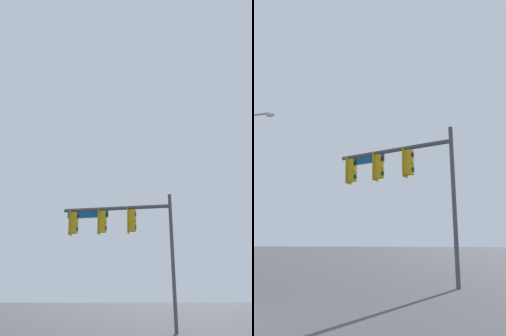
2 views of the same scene
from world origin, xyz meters
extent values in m
cylinder|color=#47474C|center=(-5.10, -8.42, 3.20)|extent=(0.17, 0.17, 6.41)
cylinder|color=#47474C|center=(-2.36, -8.98, 5.81)|extent=(5.52, 1.31, 0.19)
cube|color=gold|center=(-3.00, -8.85, 5.14)|extent=(0.13, 0.52, 1.30)
cube|color=#B79314|center=(-3.19, -8.81, 5.14)|extent=(0.42, 0.39, 1.10)
cylinder|color=#B79314|center=(-3.19, -8.81, 5.75)|extent=(0.04, 0.04, 0.12)
cylinder|color=#340503|center=(-3.38, -8.77, 5.47)|extent=(0.07, 0.22, 0.22)
cylinder|color=yellow|center=(-3.38, -8.77, 5.14)|extent=(0.07, 0.22, 0.22)
cylinder|color=black|center=(-3.38, -8.77, 4.81)|extent=(0.07, 0.22, 0.22)
cube|color=gold|center=(-1.49, -9.16, 5.14)|extent=(0.13, 0.52, 1.30)
cube|color=#B79314|center=(-1.68, -9.12, 5.14)|extent=(0.42, 0.39, 1.10)
cylinder|color=#B79314|center=(-1.68, -9.12, 5.75)|extent=(0.04, 0.04, 0.12)
cylinder|color=#340503|center=(-1.87, -9.08, 5.47)|extent=(0.07, 0.22, 0.22)
cylinder|color=yellow|center=(-1.87, -9.08, 5.14)|extent=(0.07, 0.22, 0.22)
cylinder|color=black|center=(-1.87, -9.08, 4.81)|extent=(0.07, 0.22, 0.22)
cube|color=gold|center=(0.01, -9.47, 5.14)|extent=(0.13, 0.52, 1.30)
cube|color=#B79314|center=(-0.17, -9.43, 5.14)|extent=(0.42, 0.39, 1.10)
cylinder|color=#B79314|center=(-0.17, -9.43, 5.75)|extent=(0.04, 0.04, 0.12)
cylinder|color=#340503|center=(-0.37, -9.39, 5.47)|extent=(0.07, 0.22, 0.22)
cylinder|color=yellow|center=(-0.37, -9.39, 5.14)|extent=(0.07, 0.22, 0.22)
cylinder|color=black|center=(-0.37, -9.39, 4.81)|extent=(0.07, 0.22, 0.22)
cube|color=#0A4C7F|center=(-0.89, -9.29, 5.54)|extent=(2.15, 0.48, 0.33)
cube|color=white|center=(-0.89, -9.29, 5.54)|extent=(2.20, 0.47, 0.39)
camera|label=1|loc=(-2.47, 7.60, 1.38)|focal=35.00mm
camera|label=2|loc=(-6.66, 4.76, 1.64)|focal=35.00mm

